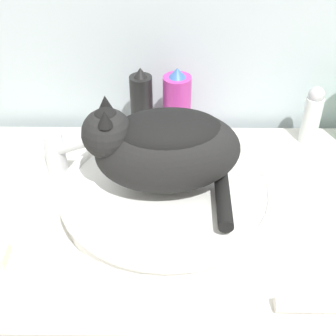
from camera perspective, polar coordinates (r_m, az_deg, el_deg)
name	(u,v)px	position (r m, az deg, el deg)	size (l,w,h in m)	color
vanity_counter	(177,327)	(1.27, 1.11, -18.77)	(0.98, 0.59, 0.84)	beige
sink_basin	(168,194)	(0.93, 0.01, -3.19)	(0.43, 0.43, 0.06)	white
cat	(163,146)	(0.86, -0.65, 2.66)	(0.30, 0.23, 0.19)	black
faucet	(60,151)	(1.02, -12.99, 2.02)	(0.13, 0.08, 0.13)	silver
spray_bottle_trigger	(177,109)	(1.09, 1.08, 7.23)	(0.06, 0.06, 0.19)	#B2338C
hairspray_can_black	(142,109)	(1.09, -3.22, 7.25)	(0.05, 0.05, 0.19)	black
deodorant_stick	(312,115)	(1.14, 17.16, 6.15)	(0.04, 0.04, 0.15)	silver
cream_tube	(328,305)	(0.82, 18.89, -15.57)	(0.16, 0.03, 0.03)	silver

